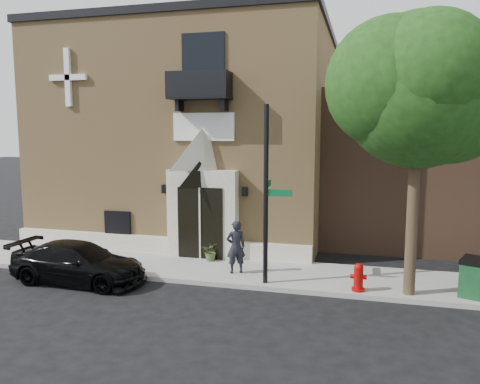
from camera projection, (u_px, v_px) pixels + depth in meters
The scene contains 9 objects.
ground at pixel (204, 286), 14.43m from camera, with size 120.00×120.00×0.00m, color black.
sidewalk at pixel (247, 272), 15.60m from camera, with size 42.00×3.00×0.15m, color gray.
church at pixel (199, 133), 22.21m from camera, with size 12.20×11.01×9.30m.
street_tree_left at pixel (420, 89), 12.47m from camera, with size 4.97×4.38×7.77m.
black_sedan at pixel (78, 263), 14.71m from camera, with size 1.78×4.38×1.27m, color black.
street_sign at pixel (267, 195), 13.95m from camera, with size 0.86×0.86×5.38m.
fire_hydrant at pixel (358, 277), 13.50m from camera, with size 0.47×0.37×0.82m.
planter at pixel (211, 251), 16.67m from camera, with size 0.61×0.53×0.68m, color #465B2C.
pedestrian_near at pixel (236, 247), 15.17m from camera, with size 0.63×0.42×1.74m, color black.
Camera 1 is at (4.64, -13.18, 4.75)m, focal length 35.00 mm.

